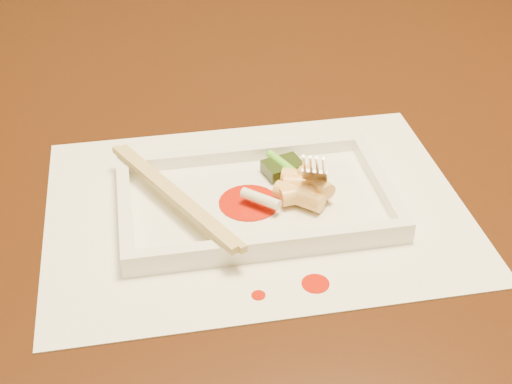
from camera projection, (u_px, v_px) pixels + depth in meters
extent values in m
cube|color=black|center=(249.00, 137.00, 0.84)|extent=(1.40, 0.90, 0.04)
cube|color=white|center=(256.00, 208.00, 0.69)|extent=(0.40, 0.30, 0.00)
cylinder|color=#B41505|center=(315.00, 284.00, 0.60)|extent=(0.02, 0.02, 0.00)
cylinder|color=#B41505|center=(258.00, 295.00, 0.59)|extent=(0.01, 0.01, 0.00)
cube|color=white|center=(256.00, 204.00, 0.69)|extent=(0.26, 0.16, 0.01)
cube|color=white|center=(243.00, 153.00, 0.74)|extent=(0.26, 0.01, 0.01)
cube|color=white|center=(271.00, 244.00, 0.62)|extent=(0.26, 0.01, 0.01)
cube|color=white|center=(125.00, 209.00, 0.66)|extent=(0.01, 0.14, 0.01)
cube|color=white|center=(380.00, 181.00, 0.70)|extent=(0.01, 0.14, 0.01)
cube|color=black|center=(283.00, 167.00, 0.72)|extent=(0.04, 0.04, 0.01)
cylinder|color=#EAEACC|center=(261.00, 199.00, 0.67)|extent=(0.04, 0.03, 0.01)
cylinder|color=#48AF1C|center=(294.00, 173.00, 0.70)|extent=(0.04, 0.08, 0.01)
cube|color=tan|center=(169.00, 195.00, 0.66)|extent=(0.10, 0.18, 0.01)
cube|color=tan|center=(178.00, 194.00, 0.66)|extent=(0.10, 0.18, 0.01)
cylinder|color=#B41505|center=(249.00, 203.00, 0.68)|extent=(0.06, 0.06, 0.00)
cylinder|color=#F4CC71|center=(306.00, 184.00, 0.69)|extent=(0.05, 0.03, 0.02)
cylinder|color=#F4CC71|center=(303.00, 179.00, 0.69)|extent=(0.05, 0.03, 0.02)
cylinder|color=#F4CC71|center=(315.00, 182.00, 0.68)|extent=(0.03, 0.04, 0.02)
cylinder|color=#F4CC71|center=(299.00, 196.00, 0.67)|extent=(0.05, 0.05, 0.02)
cylinder|color=#F4CC71|center=(305.00, 194.00, 0.67)|extent=(0.05, 0.02, 0.02)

